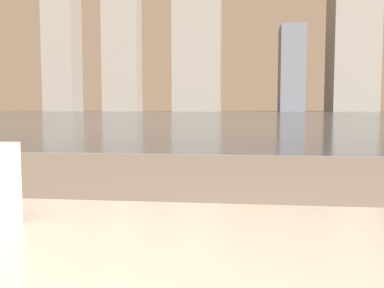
% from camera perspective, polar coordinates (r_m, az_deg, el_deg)
% --- Properties ---
extents(harbor_water, '(180.00, 110.00, 0.01)m').
position_cam_1_polar(harbor_water, '(61.92, 6.50, 4.00)').
color(harbor_water, slate).
rests_on(harbor_water, ground_plane).
extents(skyline_tower_0, '(8.76, 8.15, 37.40)m').
position_cam_1_polar(skyline_tower_0, '(129.84, -16.96, 12.47)').
color(skyline_tower_0, gray).
rests_on(skyline_tower_0, ground_plane).
extents(skyline_tower_1, '(9.98, 6.21, 47.07)m').
position_cam_1_polar(skyline_tower_1, '(124.76, -9.37, 15.18)').
color(skyline_tower_1, gray).
rests_on(skyline_tower_1, ground_plane).
extents(skyline_tower_2, '(12.84, 8.24, 41.66)m').
position_cam_1_polar(skyline_tower_2, '(120.28, 0.69, 14.33)').
color(skyline_tower_2, gray).
rests_on(skyline_tower_2, ground_plane).
extents(skyline_tower_3, '(6.45, 9.39, 22.62)m').
position_cam_1_polar(skyline_tower_3, '(119.07, 13.13, 9.69)').
color(skyline_tower_3, slate).
rests_on(skyline_tower_3, ground_plane).
extents(skyline_tower_4, '(11.38, 12.86, 41.56)m').
position_cam_1_polar(skyline_tower_4, '(122.90, 20.63, 13.80)').
color(skyline_tower_4, gray).
rests_on(skyline_tower_4, ground_plane).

